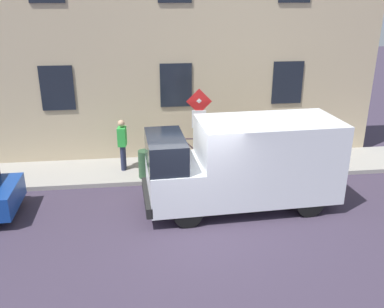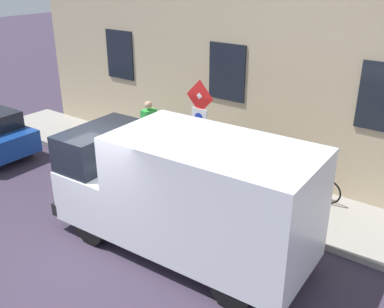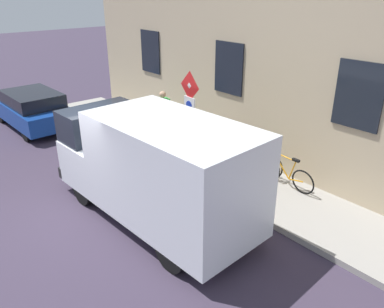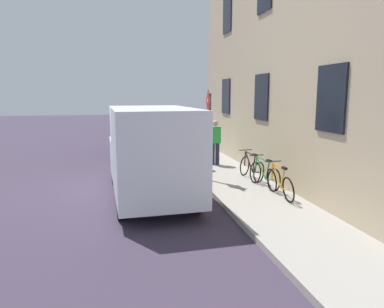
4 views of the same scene
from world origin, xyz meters
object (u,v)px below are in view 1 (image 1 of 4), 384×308
at_px(delivery_van, 246,162).
at_px(litter_bin, 145,164).
at_px(bicycle_green, 224,149).
at_px(bicycle_orange, 253,148).
at_px(bicycle_black, 196,150).
at_px(sign_post_stacked, 199,121).
at_px(pedestrian, 122,143).

xyz_separation_m(delivery_van, litter_bin, (2.05, 2.75, -0.74)).
distance_m(delivery_van, bicycle_green, 3.42).
relative_size(bicycle_orange, bicycle_black, 1.00).
bearing_deg(bicycle_green, bicycle_black, -7.67).
xyz_separation_m(bicycle_black, litter_bin, (-1.27, 1.80, 0.08)).
distance_m(sign_post_stacked, bicycle_black, 2.04).
bearing_deg(bicycle_orange, litter_bin, 19.44).
height_order(pedestrian, litter_bin, pedestrian).
relative_size(sign_post_stacked, bicycle_green, 1.61).
bearing_deg(pedestrian, bicycle_orange, -167.08).
bearing_deg(delivery_van, pedestrian, -41.65).
height_order(bicycle_orange, bicycle_green, same).
distance_m(bicycle_orange, pedestrian, 4.65).
height_order(bicycle_green, pedestrian, pedestrian).
bearing_deg(pedestrian, sign_post_stacked, 166.30).
distance_m(bicycle_black, litter_bin, 2.20).
relative_size(bicycle_orange, pedestrian, 1.00).
bearing_deg(litter_bin, bicycle_black, -54.74).
distance_m(pedestrian, litter_bin, 1.15).
xyz_separation_m(delivery_van, pedestrian, (2.80, 3.47, -0.26)).
bearing_deg(bicycle_green, bicycle_orange, 172.42).
height_order(delivery_van, bicycle_black, delivery_van).
bearing_deg(delivery_van, litter_bin, -39.40).
bearing_deg(bicycle_green, pedestrian, 0.60).
xyz_separation_m(bicycle_orange, bicycle_green, (-0.00, 1.04, 0.00)).
xyz_separation_m(bicycle_orange, pedestrian, (-0.52, 4.59, 0.56)).
bearing_deg(litter_bin, sign_post_stacked, -94.66).
bearing_deg(bicycle_black, bicycle_orange, 175.76).
distance_m(bicycle_orange, litter_bin, 4.07).
distance_m(bicycle_black, pedestrian, 2.63).
height_order(bicycle_orange, pedestrian, pedestrian).
xyz_separation_m(pedestrian, litter_bin, (-0.75, -0.72, -0.48)).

